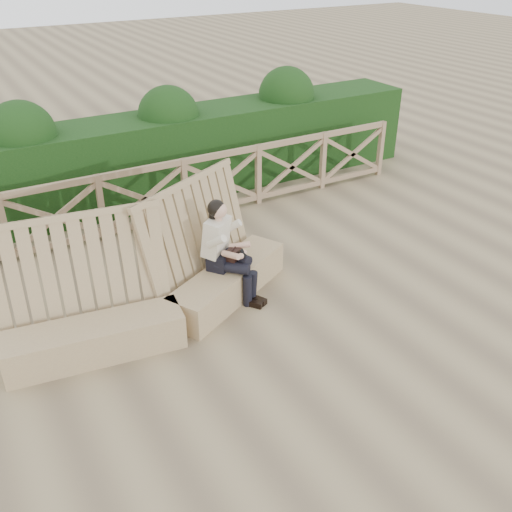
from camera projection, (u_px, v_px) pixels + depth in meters
ground at (252, 341)px, 6.89m from camera, size 60.00×60.00×0.00m
bench at (162, 294)px, 7.07m from camera, size 3.94×1.62×1.57m
woman at (225, 248)px, 7.39m from camera, size 0.71×0.87×1.39m
guardrail at (144, 199)px, 9.25m from camera, size 10.10×0.09×1.10m
hedge at (119, 165)px, 10.06m from camera, size 12.00×1.20×1.50m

